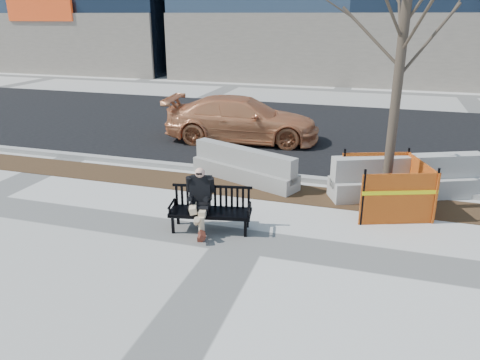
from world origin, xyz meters
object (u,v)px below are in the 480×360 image
object	(u,v)px
jersey_barrier_left	(244,181)
jersey_barrier_right	(404,197)
sedan	(242,141)
seated_man	(201,228)
bench	(211,230)
tree_fence	(383,209)

from	to	relation	value
jersey_barrier_left	jersey_barrier_right	world-z (taller)	jersey_barrier_right
sedan	jersey_barrier_right	bearing A→B (deg)	-133.21
sedan	jersey_barrier_left	bearing A→B (deg)	-169.42
seated_man	sedan	bearing A→B (deg)	89.09
bench	jersey_barrier_right	distance (m)	4.64
bench	jersey_barrier_right	size ratio (longest dim) A/B	0.46
tree_fence	sedan	size ratio (longest dim) A/B	1.16
bench	sedan	distance (m)	6.71
tree_fence	jersey_barrier_right	world-z (taller)	tree_fence
sedan	tree_fence	bearing A→B (deg)	-142.11
seated_man	sedan	size ratio (longest dim) A/B	0.25
bench	seated_man	bearing A→B (deg)	168.46
sedan	jersey_barrier_right	world-z (taller)	sedan
bench	seated_man	xyz separation A→B (m)	(-0.21, 0.00, 0.00)
bench	jersey_barrier_right	world-z (taller)	jersey_barrier_right
seated_man	jersey_barrier_left	world-z (taller)	seated_man
seated_man	jersey_barrier_right	size ratio (longest dim) A/B	0.35
seated_man	tree_fence	size ratio (longest dim) A/B	0.21
seated_man	tree_fence	distance (m)	3.92
jersey_barrier_left	jersey_barrier_right	distance (m)	3.80
tree_fence	jersey_barrier_left	size ratio (longest dim) A/B	1.94
seated_man	jersey_barrier_left	distance (m)	2.87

